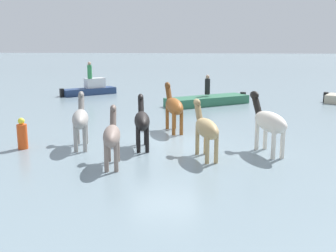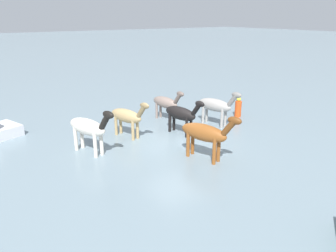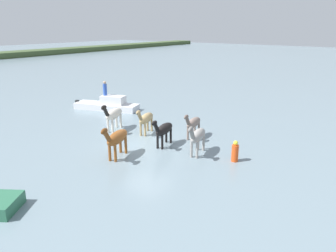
{
  "view_description": "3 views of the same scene",
  "coord_description": "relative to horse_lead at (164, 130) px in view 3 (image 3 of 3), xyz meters",
  "views": [
    {
      "loc": [
        14.94,
        1.34,
        3.9
      ],
      "look_at": [
        -0.23,
        0.1,
        0.67
      ],
      "focal_mm": 43.74,
      "sensor_mm": 36.0,
      "label": 1
    },
    {
      "loc": [
        -11.18,
        8.05,
        5.48
      ],
      "look_at": [
        -0.67,
        0.84,
        1.08
      ],
      "focal_mm": 34.69,
      "sensor_mm": 36.0,
      "label": 2
    },
    {
      "loc": [
        -13.42,
        -11.48,
        6.79
      ],
      "look_at": [
        0.92,
        -0.84,
        1.16
      ],
      "focal_mm": 34.23,
      "sensor_mm": 36.0,
      "label": 3
    }
  ],
  "objects": [
    {
      "name": "boat_tender_starboard",
      "position": [
        4.0,
        8.97,
        -0.69
      ],
      "size": [
        3.22,
        5.64,
        1.36
      ],
      "rotation": [
        0.0,
        0.0,
        5.05
      ],
      "color": "silver",
      "rests_on": "ground_plane"
    },
    {
      "name": "buoy_channel_marker",
      "position": [
        0.46,
        -4.31,
        -0.51
      ],
      "size": [
        0.36,
        0.36,
        1.14
      ],
      "color": "#E54C19",
      "rests_on": "ground_plane"
    },
    {
      "name": "horse_mid_herd",
      "position": [
        -2.84,
        0.96,
        0.09
      ],
      "size": [
        2.58,
        1.17,
        2.01
      ],
      "rotation": [
        0.0,
        0.0,
        3.45
      ],
      "color": "brown",
      "rests_on": "ground_plane"
    },
    {
      "name": "ground_plane",
      "position": [
        -0.57,
        0.79,
        -1.02
      ],
      "size": [
        206.97,
        206.97,
        0.0
      ],
      "primitive_type": "plane",
      "color": "gray"
    },
    {
      "name": "horse_dun_straggler",
      "position": [
        2.21,
        -0.62,
        -0.04
      ],
      "size": [
        2.3,
        0.8,
        1.78
      ],
      "rotation": [
        0.0,
        0.0,
        3.3
      ],
      "color": "gray",
      "rests_on": "ground_plane"
    },
    {
      "name": "horse_pinto_flank",
      "position": [
        0.33,
        4.46,
        0.1
      ],
      "size": [
        2.6,
        1.23,
        2.03
      ],
      "rotation": [
        0.0,
        0.0,
        3.47
      ],
      "color": "silver",
      "rests_on": "ground_plane"
    },
    {
      "name": "person_helmsman_aft",
      "position": [
        3.96,
        9.14,
        0.74
      ],
      "size": [
        0.32,
        0.32,
        1.19
      ],
      "color": "#2D51B2",
      "rests_on": "boat_tender_starboard"
    },
    {
      "name": "horse_rear_stallion",
      "position": [
        0.07,
        -2.25,
        0.05
      ],
      "size": [
        2.5,
        1.01,
        1.93
      ],
      "rotation": [
        0.0,
        0.0,
        3.38
      ],
      "color": "#9E9993",
      "rests_on": "ground_plane"
    },
    {
      "name": "horse_lead",
      "position": [
        0.0,
        0.0,
        0.0
      ],
      "size": [
        2.4,
        0.87,
        1.85
      ],
      "rotation": [
        0.0,
        0.0,
        3.32
      ],
      "color": "black",
      "rests_on": "ground_plane"
    },
    {
      "name": "horse_chestnut_trailing",
      "position": [
        1.1,
        2.3,
        0.0
      ],
      "size": [
        2.37,
        1.07,
        1.85
      ],
      "rotation": [
        0.0,
        0.0,
        3.44
      ],
      "color": "tan",
      "rests_on": "ground_plane"
    }
  ]
}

